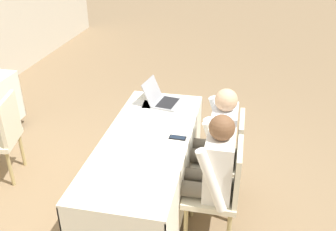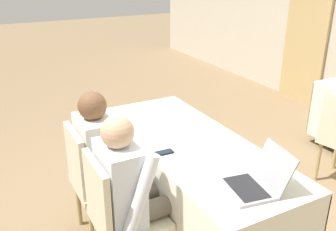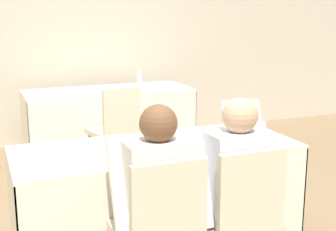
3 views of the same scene
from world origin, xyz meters
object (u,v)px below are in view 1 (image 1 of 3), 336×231
at_px(cell_phone, 178,138).
at_px(person_white_shirt, 214,139).
at_px(laptop, 163,100).
at_px(chair_far_spare, 1,134).
at_px(chair_near_right, 225,155).
at_px(chair_near_left, 220,188).
at_px(person_checkered_shirt, 209,170).

height_order(cell_phone, person_white_shirt, person_white_shirt).
xyz_separation_m(laptop, chair_far_spare, (-0.54, 1.57, -0.29)).
relative_size(laptop, person_white_shirt, 0.34).
height_order(chair_near_right, person_white_shirt, person_white_shirt).
distance_m(chair_near_left, person_checkered_shirt, 0.19).
bearing_deg(chair_near_right, chair_near_left, 0.00).
xyz_separation_m(person_checkered_shirt, person_white_shirt, (0.48, 0.00, 0.00)).
bearing_deg(person_white_shirt, chair_near_left, 12.17).
xyz_separation_m(laptop, cell_phone, (-0.64, -0.27, -0.04)).
height_order(chair_near_left, person_checkered_shirt, person_checkered_shirt).
distance_m(chair_near_right, person_checkered_shirt, 0.52).
height_order(laptop, chair_near_left, laptop).
bearing_deg(person_checkered_shirt, chair_near_right, 167.83).
distance_m(chair_near_right, chair_far_spare, 2.26).
bearing_deg(chair_far_spare, cell_phone, 74.79).
height_order(chair_near_right, person_checkered_shirt, person_checkered_shirt).
xyz_separation_m(laptop, person_checkered_shirt, (-0.94, -0.58, -0.13)).
bearing_deg(laptop, chair_near_left, -134.59).
bearing_deg(chair_near_right, chair_far_spare, -87.94).
distance_m(chair_near_right, person_white_shirt, 0.19).
height_order(cell_phone, person_checkered_shirt, person_checkered_shirt).
relative_size(chair_near_left, person_white_shirt, 0.78).
height_order(laptop, chair_near_right, laptop).
bearing_deg(chair_far_spare, chair_near_right, 79.88).
distance_m(chair_near_left, chair_far_spare, 2.29).
bearing_deg(chair_near_right, person_checkered_shirt, -12.17).
xyz_separation_m(chair_near_right, person_white_shirt, (0.00, 0.10, 0.16)).
height_order(chair_near_left, chair_near_right, same).
distance_m(cell_phone, chair_near_right, 0.51).
relative_size(chair_near_right, chair_far_spare, 1.00).
bearing_deg(person_white_shirt, laptop, -128.47).
distance_m(cell_phone, chair_far_spare, 1.86).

